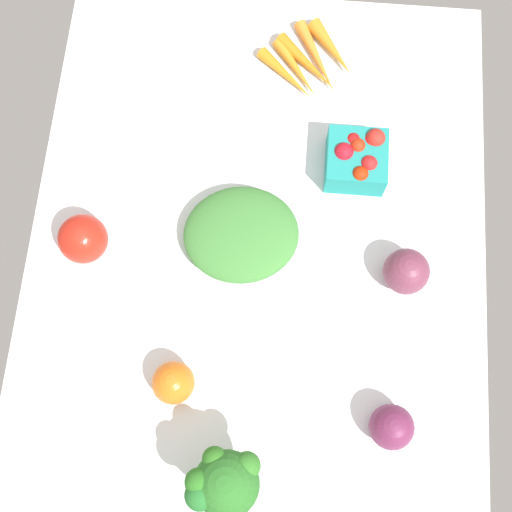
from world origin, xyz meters
TOP-DOWN VIEW (x-y plane):
  - tablecloth at (0.00, 0.00)cm, footprint 104.00×76.00cm
  - heirloom_tomato_orange at (21.54, -10.89)cm, footprint 6.61×6.61cm
  - broccoli_head at (35.06, -1.66)cm, footprint 9.63×10.34cm
  - bell_pepper_red at (0.43, -28.01)cm, footprint 11.34×11.34cm
  - leafy_greens_clump at (-3.29, -2.70)cm, footprint 19.35×21.24cm
  - red_onion_center at (25.41, 22.38)cm, footprint 6.82×6.82cm
  - red_onion_near_basket at (1.13, 24.11)cm, footprint 7.43×7.43cm
  - carrot_bunch at (-37.58, 6.71)cm, footprint 16.81×18.29cm
  - berry_basket at (-18.06, 15.62)cm, footprint 10.03×10.03cm

SIDE VIEW (x-z plane):
  - tablecloth at x=0.00cm, z-range 0.00..2.00cm
  - carrot_bunch at x=-37.58cm, z-range 1.82..4.71cm
  - leafy_greens_clump at x=-3.29cm, z-range 2.00..7.48cm
  - heirloom_tomato_orange at x=21.54cm, z-range 2.00..8.61cm
  - red_onion_center at x=25.41cm, z-range 2.00..8.82cm
  - berry_basket at x=-18.06cm, z-range 1.86..9.10cm
  - red_onion_near_basket at x=1.13cm, z-range 2.00..9.43cm
  - bell_pepper_red at x=0.43cm, z-range 2.00..10.06cm
  - broccoli_head at x=35.06cm, z-range 4.08..17.50cm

